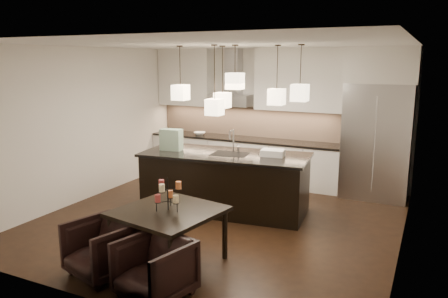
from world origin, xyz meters
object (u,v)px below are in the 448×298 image
at_px(refrigerator, 377,142).
at_px(armchair_right, 154,269).
at_px(island_body, 225,183).
at_px(dining_table, 169,236).
at_px(armchair_left, 102,248).

bearing_deg(refrigerator, armchair_right, -109.52).
relative_size(island_body, armchair_right, 3.75).
distance_m(dining_table, armchair_left, 0.83).
bearing_deg(armchair_left, armchair_right, 5.61).
xyz_separation_m(island_body, armchair_right, (0.53, -2.90, -0.15)).
xyz_separation_m(dining_table, armchair_right, (0.31, -0.78, -0.02)).
bearing_deg(armchair_right, dining_table, 126.69).
bearing_deg(island_body, armchair_right, -86.09).
height_order(dining_table, armchair_left, dining_table).
xyz_separation_m(refrigerator, island_body, (-2.22, -1.87, -0.59)).
distance_m(refrigerator, island_body, 2.97).
xyz_separation_m(armchair_left, armchair_right, (0.87, -0.15, -0.01)).
bearing_deg(armchair_left, refrigerator, 76.58).
bearing_deg(armchair_left, island_body, 98.64).
distance_m(refrigerator, armchair_right, 5.12).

